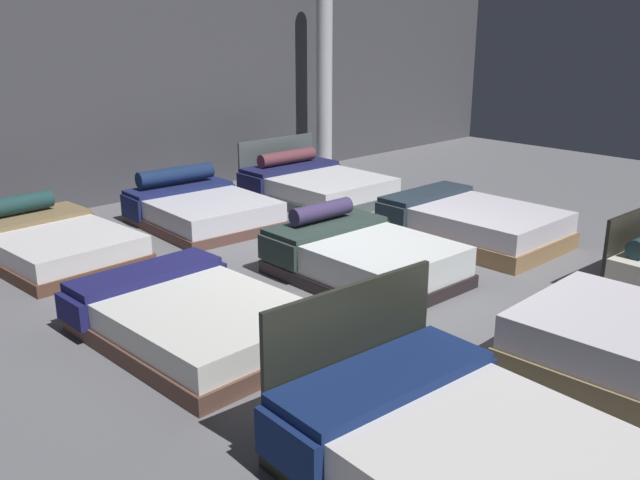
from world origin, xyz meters
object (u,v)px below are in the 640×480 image
Objects in this scene: bed_3 at (193,318)px; bed_6 at (52,243)px; bed_7 at (201,209)px; bed_8 at (314,185)px; support_pillar at (324,76)px; bed_4 at (362,257)px; bed_5 at (472,223)px; bed_0 at (459,454)px.

bed_6 reaches higher than bed_3.
bed_8 is at bearing 2.60° from bed_7.
bed_7 is at bearing -159.79° from support_pillar.
bed_4 is 2.98m from bed_7.
bed_6 is (-2.20, 2.96, -0.04)m from bed_4.
support_pillar is (1.53, 4.34, 1.51)m from bed_5.
support_pillar is (1.50, 1.35, 1.52)m from bed_8.
bed_7 is (2.12, 3.00, 0.02)m from bed_3.
bed_6 is at bearing 88.34° from bed_3.
bed_5 is 0.60× the size of support_pillar.
support_pillar is at bearing 35.43° from bed_3.
bed_8 is 2.53m from support_pillar.
bed_7 is at bearing 73.37° from bed_0.
bed_7 is at bearing 53.14° from bed_3.
bed_8 is (0.03, 2.99, -0.01)m from bed_5.
bed_7 is (2.13, 5.86, -0.03)m from bed_0.
bed_8 is (2.11, -0.02, 0.01)m from bed_7.
bed_7 is at bearing 124.42° from bed_5.
bed_4 is 0.93× the size of bed_8.
bed_6 is 0.61× the size of support_pillar.
support_pillar is at bearing 43.05° from bed_8.
bed_0 is 1.04× the size of bed_5.
bed_3 is 1.03× the size of bed_5.
bed_5 is (2.00, -0.04, -0.01)m from bed_4.
bed_8 is (4.23, -0.00, 0.03)m from bed_6.
bed_4 reaches higher than bed_3.
bed_4 is at bearing -129.35° from support_pillar.
bed_7 is at bearing 92.68° from bed_4.
bed_3 is at bearing -142.93° from support_pillar.
bed_4 is 0.57× the size of support_pillar.
bed_4 is 5.77m from support_pillar.
bed_4 reaches higher than bed_5.
bed_3 is at bearing -143.81° from bed_8.
bed_0 is 9.32m from support_pillar.
bed_0 is 1.03× the size of bed_8.
bed_0 is 3.64m from bed_4.
bed_7 reaches higher than bed_5.
bed_4 is 0.93× the size of bed_6.
bed_5 is 2.99m from bed_8.
bed_0 reaches higher than bed_6.
bed_5 is at bearing -109.42° from support_pillar.
bed_0 is at bearing -106.85° from bed_7.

